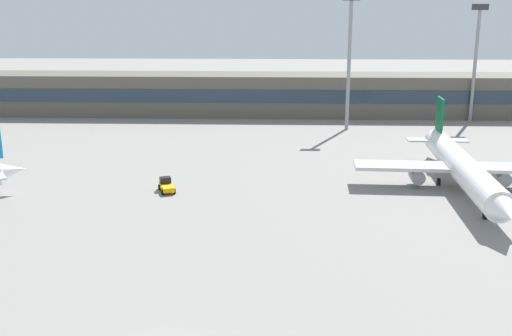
{
  "coord_description": "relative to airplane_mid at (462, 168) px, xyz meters",
  "views": [
    {
      "loc": [
        7.88,
        -37.73,
        23.97
      ],
      "look_at": [
        5.14,
        40.0,
        3.0
      ],
      "focal_mm": 42.78,
      "sensor_mm": 36.0,
      "label": 1
    }
  ],
  "objects": [
    {
      "name": "terminal_building",
      "position": [
        -32.42,
        56.6,
        1.45
      ],
      "size": [
        142.18,
        12.13,
        9.0
      ],
      "color": "#5B564C",
      "rests_on": "ground_plane"
    },
    {
      "name": "floodlight_tower_east",
      "position": [
        -10.81,
        40.29,
        11.87
      ],
      "size": [
        3.2,
        0.8,
        25.81
      ],
      "color": "gray",
      "rests_on": "ground_plane"
    },
    {
      "name": "airplane_mid",
      "position": [
        0.0,
        0.0,
        0.0
      ],
      "size": [
        28.21,
        40.49,
        10.0
      ],
      "color": "white",
      "rests_on": "ground_plane"
    },
    {
      "name": "ground_plane",
      "position": [
        -32.42,
        -0.95,
        -3.05
      ],
      "size": [
        400.0,
        400.0,
        0.0
      ],
      "primitive_type": "plane",
      "color": "gray"
    },
    {
      "name": "baggage_tug_yellow",
      "position": [
        -39.11,
        -2.01,
        -2.25
      ],
      "size": [
        2.78,
        3.9,
        1.75
      ],
      "color": "#F2B20C",
      "rests_on": "ground_plane"
    },
    {
      "name": "floodlight_tower_west",
      "position": [
        16.25,
        49.89,
        10.93
      ],
      "size": [
        3.2,
        0.8,
        23.99
      ],
      "color": "gray",
      "rests_on": "ground_plane"
    }
  ]
}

